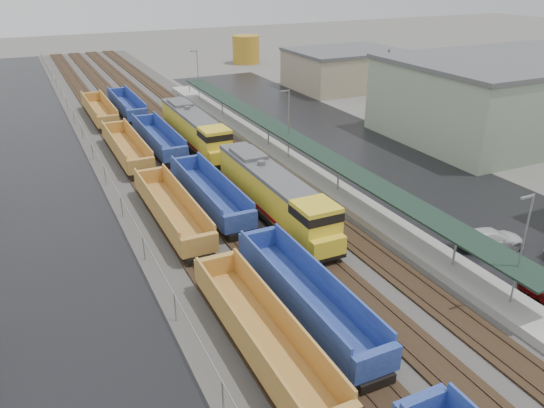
{
  "coord_description": "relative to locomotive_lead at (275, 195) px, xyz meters",
  "views": [
    {
      "loc": [
        -15.69,
        1.76,
        19.83
      ],
      "look_at": [
        1.31,
        37.05,
        2.0
      ],
      "focal_mm": 35.0,
      "sensor_mm": 36.0,
      "label": 1
    }
  ],
  "objects": [
    {
      "name": "chainlink_fence",
      "position": [
        -11.5,
        20.47,
        -0.71
      ],
      "size": [
        0.08,
        160.04,
        2.02
      ],
      "color": "gray",
      "rests_on": "ground"
    },
    {
      "name": "well_string_yellow",
      "position": [
        -8.0,
        -5.85,
        -1.1
      ],
      "size": [
        2.78,
        105.0,
        2.47
      ],
      "color": "#B37431",
      "rests_on": "ground"
    },
    {
      "name": "well_string_blue",
      "position": [
        -4.0,
        -3.78,
        -1.08
      ],
      "size": [
        2.83,
        103.26,
        2.51
      ],
      "color": "navy",
      "rests_on": "ground"
    },
    {
      "name": "industrial_buildings",
      "position": [
        35.76,
        7.88,
        1.93
      ],
      "size": [
        32.52,
        75.3,
        9.5
      ],
      "color": "tan",
      "rests_on": "ground"
    },
    {
      "name": "tree_east",
      "position": [
        26.0,
        20.04,
        4.16
      ],
      "size": [
        4.4,
        4.4,
        10.0
      ],
      "color": "#332316",
      "rests_on": "ground"
    },
    {
      "name": "trackbed",
      "position": [
        -2.0,
        22.04,
        -2.16
      ],
      "size": [
        14.6,
        160.0,
        0.22
      ],
      "color": "black",
      "rests_on": "ground"
    },
    {
      "name": "distant_hills",
      "position": [
        42.79,
        172.72,
        -2.32
      ],
      "size": [
        301.0,
        140.0,
        25.2
      ],
      "color": "#4C5945",
      "rests_on": "ground"
    },
    {
      "name": "west_parking_lot",
      "position": [
        -17.0,
        22.04,
        -2.31
      ],
      "size": [
        10.0,
        160.0,
        0.02
      ],
      "primitive_type": "cube",
      "color": "black",
      "rests_on": "ground"
    },
    {
      "name": "storage_tank",
      "position": [
        28.34,
        72.28,
        0.59
      ],
      "size": [
        5.8,
        5.8,
        5.8
      ],
      "primitive_type": "cylinder",
      "color": "#B38323",
      "rests_on": "ground"
    },
    {
      "name": "locomotive_lead",
      "position": [
        0.0,
        0.0,
        0.0
      ],
      "size": [
        2.9,
        19.08,
        4.32
      ],
      "color": "black",
      "rests_on": "ground"
    },
    {
      "name": "station_platform",
      "position": [
        7.5,
        12.04,
        -1.58
      ],
      "size": [
        3.0,
        80.0,
        8.0
      ],
      "color": "#9E9B93",
      "rests_on": "ground"
    },
    {
      "name": "ballast_strip",
      "position": [
        -2.0,
        22.04,
        -2.28
      ],
      "size": [
        20.0,
        160.0,
        0.08
      ],
      "primitive_type": "cube",
      "color": "#302D2B",
      "rests_on": "ground"
    },
    {
      "name": "parked_car_east_c",
      "position": [
        12.75,
        -11.41,
        -1.58
      ],
      "size": [
        3.38,
        5.47,
        1.48
      ],
      "primitive_type": "imported",
      "rotation": [
        0.0,
        0.0,
        1.3
      ],
      "color": "silver",
      "rests_on": "ground"
    },
    {
      "name": "east_commuter_lot",
      "position": [
        17.0,
        12.04,
        -2.31
      ],
      "size": [
        16.0,
        100.0,
        0.02
      ],
      "primitive_type": "cube",
      "color": "black",
      "rests_on": "ground"
    },
    {
      "name": "locomotive_trail",
      "position": [
        0.0,
        21.0,
        0.0
      ],
      "size": [
        2.9,
        19.08,
        4.32
      ],
      "color": "black",
      "rests_on": "ground"
    }
  ]
}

